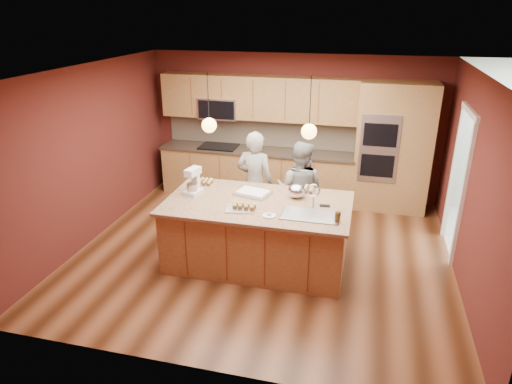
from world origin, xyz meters
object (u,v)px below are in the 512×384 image
(island, at_px, (259,232))
(person_right, at_px, (299,190))
(stand_mixer, at_px, (193,183))
(person_left, at_px, (255,183))
(mixing_bowl, at_px, (297,191))

(island, height_order, person_right, person_right)
(person_right, height_order, stand_mixer, person_right)
(island, distance_m, person_right, 1.11)
(person_right, bearing_deg, stand_mixer, 38.70)
(stand_mixer, bearing_deg, person_left, 64.53)
(stand_mixer, bearing_deg, island, 7.59)
(person_left, distance_m, mixing_bowl, 1.06)
(person_right, relative_size, stand_mixer, 4.09)
(person_left, relative_size, stand_mixer, 4.38)
(stand_mixer, distance_m, mixing_bowl, 1.49)
(island, bearing_deg, stand_mixer, 175.30)
(island, xyz_separation_m, mixing_bowl, (0.48, 0.29, 0.56))
(person_left, xyz_separation_m, stand_mixer, (-0.69, -0.90, 0.27))
(person_right, distance_m, stand_mixer, 1.71)
(person_left, bearing_deg, stand_mixer, 59.49)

